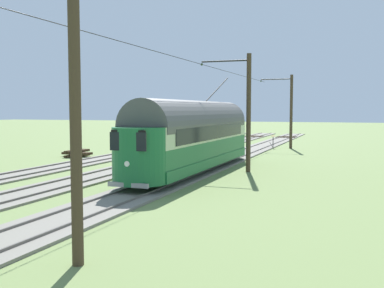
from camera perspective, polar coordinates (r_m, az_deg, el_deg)
The scene contains 12 objects.
ground_plane at distance 34.48m, azimuth -3.59°, elevation -2.01°, with size 220.00×220.00×0.00m, color olive.
track_streetcar_siding at distance 33.24m, azimuth 3.67°, elevation -2.15°, with size 2.80×80.00×0.18m.
track_adjacent_siding at distance 34.76m, azimuth -3.38°, elevation -1.87°, with size 2.80×80.00×0.18m.
track_third_siding at distance 36.75m, azimuth -9.75°, elevation -1.59°, with size 2.80×80.00×0.18m.
vintage_streetcar at distance 27.61m, azimuth 0.31°, elevation 1.14°, with size 2.65×17.04×5.94m.
catenary_pole_foreground at distance 45.63m, azimuth 12.03°, elevation 4.14°, with size 3.20×0.28×7.11m.
catenary_pole_mid_near at distance 28.01m, azimuth 6.81°, elevation 4.17°, with size 3.20×0.28×7.11m.
catenary_pole_mid_far at distance 11.36m, azimuth -14.60°, elevation 3.95°, with size 3.20×0.28×7.11m.
overhead_wire_run at distance 21.48m, azimuth -5.84°, elevation 11.72°, with size 3.00×57.74×0.18m.
switch_stand at distance 45.43m, azimuth 9.95°, elevation 0.34°, with size 0.50×0.30×1.24m.
spare_tie_stack at distance 38.16m, azimuth -13.99°, elevation -1.11°, with size 2.40×2.40×0.54m.
track_end_bumper at distance 46.53m, azimuth 2.83°, elevation 0.12°, with size 1.80×0.60×0.80m, color #B2A519.
Camera 1 is at (-13.81, 31.37, 3.77)m, focal length 43.21 mm.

